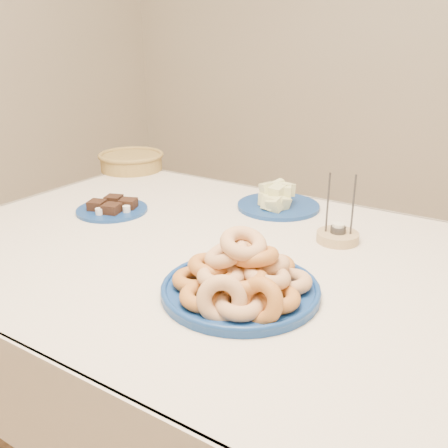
{
  "coord_description": "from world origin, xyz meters",
  "views": [
    {
      "loc": [
        0.61,
        -0.99,
        1.28
      ],
      "look_at": [
        0.0,
        -0.05,
        0.85
      ],
      "focal_mm": 40.0,
      "sensor_mm": 36.0,
      "label": 1
    }
  ],
  "objects_px": {
    "dining_table": "(234,291)",
    "donut_platter": "(241,279)",
    "brownie_plate": "(112,208)",
    "wicker_basket": "(131,161)",
    "melon_plate": "(277,201)",
    "candle_holder": "(338,235)"
  },
  "relations": [
    {
      "from": "dining_table",
      "to": "donut_platter",
      "type": "distance_m",
      "value": 0.26
    },
    {
      "from": "brownie_plate",
      "to": "wicker_basket",
      "type": "distance_m",
      "value": 0.52
    },
    {
      "from": "dining_table",
      "to": "brownie_plate",
      "type": "relative_size",
      "value": 6.75
    },
    {
      "from": "melon_plate",
      "to": "candle_holder",
      "type": "bearing_deg",
      "value": -30.1
    },
    {
      "from": "donut_platter",
      "to": "melon_plate",
      "type": "relative_size",
      "value": 1.46
    },
    {
      "from": "dining_table",
      "to": "candle_holder",
      "type": "distance_m",
      "value": 0.32
    },
    {
      "from": "dining_table",
      "to": "wicker_basket",
      "type": "relative_size",
      "value": 4.91
    },
    {
      "from": "brownie_plate",
      "to": "candle_holder",
      "type": "distance_m",
      "value": 0.71
    },
    {
      "from": "donut_platter",
      "to": "candle_holder",
      "type": "relative_size",
      "value": 2.35
    },
    {
      "from": "wicker_basket",
      "to": "candle_holder",
      "type": "distance_m",
      "value": 1.03
    },
    {
      "from": "dining_table",
      "to": "melon_plate",
      "type": "xyz_separation_m",
      "value": [
        -0.07,
        0.38,
        0.13
      ]
    },
    {
      "from": "brownie_plate",
      "to": "melon_plate",
      "type": "bearing_deg",
      "value": 36.16
    },
    {
      "from": "melon_plate",
      "to": "donut_platter",
      "type": "bearing_deg",
      "value": -70.25
    },
    {
      "from": "dining_table",
      "to": "melon_plate",
      "type": "distance_m",
      "value": 0.41
    },
    {
      "from": "melon_plate",
      "to": "candle_holder",
      "type": "xyz_separation_m",
      "value": [
        0.26,
        -0.15,
        -0.01
      ]
    },
    {
      "from": "melon_plate",
      "to": "brownie_plate",
      "type": "distance_m",
      "value": 0.53
    },
    {
      "from": "melon_plate",
      "to": "candle_holder",
      "type": "distance_m",
      "value": 0.3
    },
    {
      "from": "wicker_basket",
      "to": "dining_table",
      "type": "bearing_deg",
      "value": -31.2
    },
    {
      "from": "dining_table",
      "to": "melon_plate",
      "type": "height_order",
      "value": "melon_plate"
    },
    {
      "from": "dining_table",
      "to": "donut_platter",
      "type": "height_order",
      "value": "donut_platter"
    },
    {
      "from": "dining_table",
      "to": "donut_platter",
      "type": "bearing_deg",
      "value": -54.71
    },
    {
      "from": "donut_platter",
      "to": "wicker_basket",
      "type": "height_order",
      "value": "donut_platter"
    }
  ]
}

